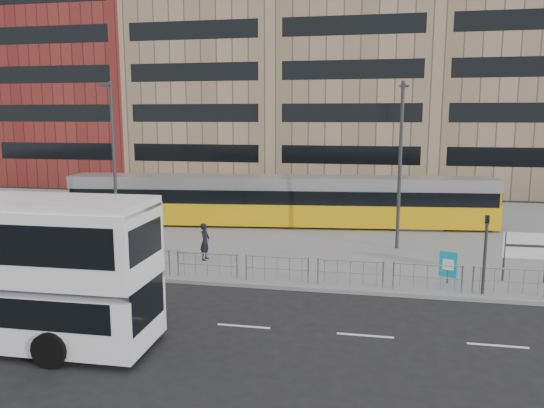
% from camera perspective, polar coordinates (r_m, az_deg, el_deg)
% --- Properties ---
extents(ground, '(120.00, 120.00, 0.00)m').
position_cam_1_polar(ground, '(22.29, -5.60, -8.72)').
color(ground, black).
rests_on(ground, ground).
extents(plaza, '(64.00, 24.00, 0.15)m').
position_cam_1_polar(plaza, '(33.57, 0.21, -2.34)').
color(plaza, gray).
rests_on(plaza, ground).
extents(kerb, '(64.00, 0.25, 0.17)m').
position_cam_1_polar(kerb, '(22.32, -5.57, -8.50)').
color(kerb, gray).
rests_on(kerb, ground).
extents(building_row, '(70.40, 18.40, 31.20)m').
position_cam_1_polar(building_row, '(55.07, 6.35, 15.63)').
color(building_row, maroon).
rests_on(building_row, ground).
extents(pedestrian_barrier, '(32.07, 0.07, 1.10)m').
position_cam_1_polar(pedestrian_barrier, '(22.01, -0.24, -6.24)').
color(pedestrian_barrier, gray).
rests_on(pedestrian_barrier, plaza).
extents(road_markings, '(62.00, 0.12, 0.01)m').
position_cam_1_polar(road_markings, '(18.42, -6.15, -12.71)').
color(road_markings, white).
rests_on(road_markings, ground).
extents(tram, '(26.36, 5.33, 3.09)m').
position_cam_1_polar(tram, '(33.05, 0.78, 0.34)').
color(tram, '#D9A30B').
rests_on(tram, plaza).
extents(station_sign, '(1.81, 0.12, 2.07)m').
position_cam_1_polar(station_sign, '(24.17, 25.63, -4.28)').
color(station_sign, '#2D2D30').
rests_on(station_sign, plaza).
extents(ad_panel, '(0.69, 0.29, 1.34)m').
position_cam_1_polar(ad_panel, '(22.92, 18.41, -6.25)').
color(ad_panel, '#2D2D30').
rests_on(ad_panel, plaza).
extents(pedestrian, '(0.47, 0.67, 1.77)m').
position_cam_1_polar(pedestrian, '(25.45, -7.22, -4.03)').
color(pedestrian, black).
rests_on(pedestrian, plaza).
extents(traffic_light_west, '(0.21, 0.23, 3.10)m').
position_cam_1_polar(traffic_light_west, '(27.93, -25.62, -1.41)').
color(traffic_light_west, '#2D2D30').
rests_on(traffic_light_west, plaza).
extents(traffic_light_east, '(0.17, 0.20, 3.10)m').
position_cam_1_polar(traffic_light_east, '(21.76, 22.00, -4.03)').
color(traffic_light_east, '#2D2D30').
rests_on(traffic_light_east, plaza).
extents(lamp_post_west, '(0.45, 1.04, 8.65)m').
position_cam_1_polar(lamp_post_west, '(30.71, -16.70, 5.16)').
color(lamp_post_west, '#2D2D30').
rests_on(lamp_post_west, plaza).
extents(lamp_post_east, '(0.45, 1.04, 8.50)m').
position_cam_1_polar(lamp_post_east, '(27.62, 13.63, 4.70)').
color(lamp_post_east, '#2D2D30').
rests_on(lamp_post_east, plaza).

